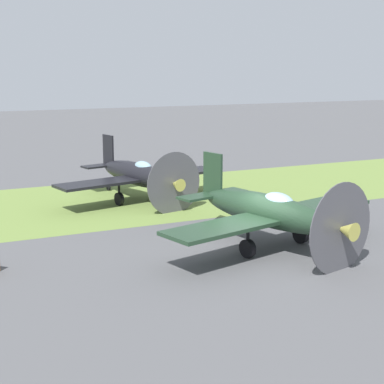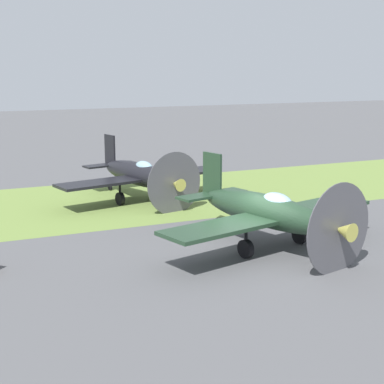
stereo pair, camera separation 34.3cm
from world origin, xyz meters
TOP-DOWN VIEW (x-y plane):
  - ground_plane at (0.00, 0.00)m, footprint 160.00×160.00m
  - grass_verge at (0.00, -11.05)m, footprint 120.00×11.00m
  - airplane_lead at (-1.38, -0.39)m, footprint 10.03×8.03m
  - airplane_wingman at (0.29, -10.60)m, footprint 9.47×7.57m

SIDE VIEW (x-z plane):
  - ground_plane at x=0.00m, z-range 0.00..0.00m
  - grass_verge at x=0.00m, z-range 0.00..0.01m
  - airplane_wingman at x=0.29m, z-range -0.27..3.08m
  - airplane_lead at x=-1.38m, z-range -0.29..3.27m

